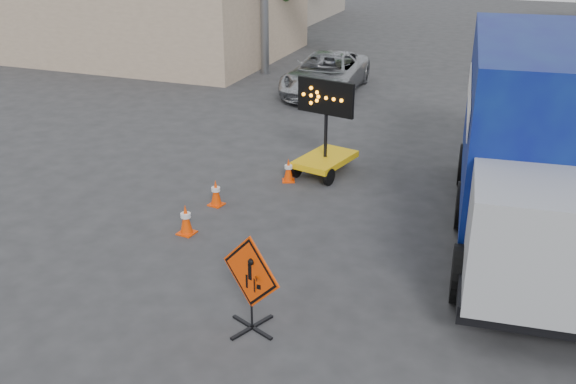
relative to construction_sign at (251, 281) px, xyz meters
The scene contains 9 objects.
ground 1.22m from the construction_sign, 158.42° to the right, with size 100.00×100.00×0.00m, color #2D2D30.
storefront_left_near 24.63m from the construction_sign, 126.77° to the left, with size 14.00×10.00×4.00m, color tan.
construction_sign is the anchor object (origin of this frame).
arrow_board 7.31m from the construction_sign, 98.25° to the left, with size 1.62×2.02×2.59m.
pickup_truck 15.87m from the construction_sign, 103.44° to the left, with size 2.54×5.50×1.53m, color #ACAEB3.
box_truck 6.76m from the construction_sign, 52.16° to the left, with size 3.52×9.04×4.18m.
cone_a 3.94m from the construction_sign, 135.71° to the left, with size 0.39×0.39×0.70m.
cone_b 5.21m from the construction_sign, 123.59° to the left, with size 0.38×0.38×0.66m.
cone_c 6.63m from the construction_sign, 105.61° to the left, with size 0.42×0.42×0.63m.
Camera 1 is at (4.56, -7.98, 6.48)m, focal length 40.00 mm.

